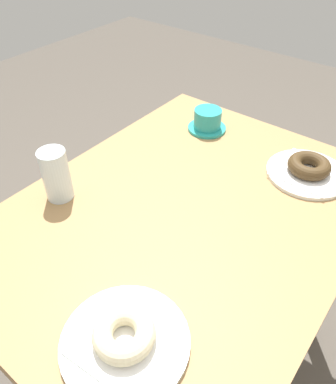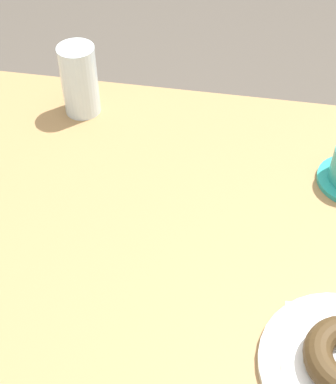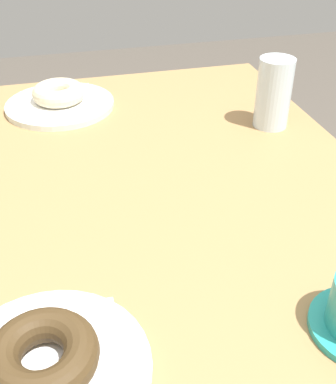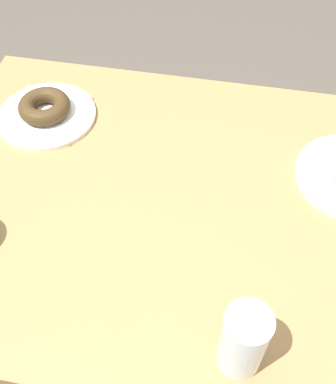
% 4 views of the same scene
% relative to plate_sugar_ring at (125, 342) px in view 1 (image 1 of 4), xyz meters
% --- Properties ---
extents(ground_plane, '(6.00, 6.00, 0.00)m').
position_rel_plate_sugar_ring_xyz_m(ground_plane, '(0.35, 0.12, -0.74)').
color(ground_plane, '#4E473F').
extents(table, '(1.01, 0.76, 0.74)m').
position_rel_plate_sugar_ring_xyz_m(table, '(0.35, 0.12, -0.09)').
color(table, '#9A7447').
rests_on(table, ground_plane).
extents(plate_sugar_ring, '(0.23, 0.23, 0.01)m').
position_rel_plate_sugar_ring_xyz_m(plate_sugar_ring, '(0.00, 0.00, 0.00)').
color(plate_sugar_ring, silver).
rests_on(plate_sugar_ring, table).
extents(napkin_sugar_ring, '(0.17, 0.17, 0.00)m').
position_rel_plate_sugar_ring_xyz_m(napkin_sugar_ring, '(0.00, 0.00, 0.01)').
color(napkin_sugar_ring, white).
rests_on(napkin_sugar_ring, plate_sugar_ring).
extents(donut_sugar_ring, '(0.11, 0.11, 0.04)m').
position_rel_plate_sugar_ring_xyz_m(donut_sugar_ring, '(0.00, 0.00, 0.03)').
color(donut_sugar_ring, beige).
rests_on(donut_sugar_ring, napkin_sugar_ring).
extents(plate_chocolate_ring, '(0.22, 0.22, 0.01)m').
position_rel_plate_sugar_ring_xyz_m(plate_chocolate_ring, '(0.67, -0.06, -0.00)').
color(plate_chocolate_ring, silver).
rests_on(plate_chocolate_ring, table).
extents(napkin_chocolate_ring, '(0.16, 0.16, 0.00)m').
position_rel_plate_sugar_ring_xyz_m(napkin_chocolate_ring, '(0.67, -0.06, 0.01)').
color(napkin_chocolate_ring, white).
rests_on(napkin_chocolate_ring, plate_chocolate_ring).
extents(donut_chocolate_ring, '(0.11, 0.11, 0.04)m').
position_rel_plate_sugar_ring_xyz_m(donut_chocolate_ring, '(0.67, -0.06, 0.03)').
color(donut_chocolate_ring, '#402E18').
rests_on(donut_chocolate_ring, napkin_chocolate_ring).
extents(water_glass, '(0.07, 0.07, 0.14)m').
position_rel_plate_sugar_ring_xyz_m(water_glass, '(0.19, 0.40, 0.06)').
color(water_glass, silver).
rests_on(water_glass, table).
extents(coffee_cup, '(0.12, 0.12, 0.07)m').
position_rel_plate_sugar_ring_xyz_m(coffee_cup, '(0.69, 0.29, 0.03)').
color(coffee_cup, teal).
rests_on(coffee_cup, table).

